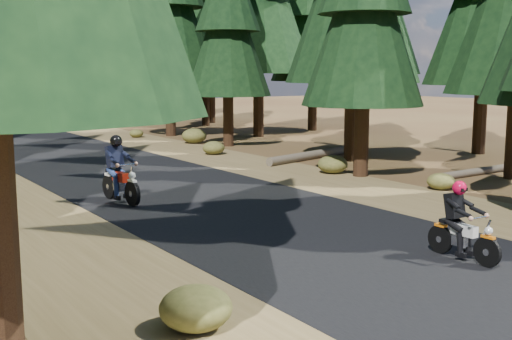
{
  "coord_description": "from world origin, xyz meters",
  "views": [
    {
      "loc": [
        -8.08,
        -10.47,
        3.32
      ],
      "look_at": [
        0.0,
        1.5,
        1.1
      ],
      "focal_mm": 45.0,
      "sensor_mm": 36.0,
      "label": 1
    }
  ],
  "objects_px": {
    "log_far": "(479,171)",
    "rider_follow": "(120,180)",
    "log_near": "(310,155)",
    "rider_lead": "(463,234)"
  },
  "relations": [
    {
      "from": "log_near",
      "to": "log_far",
      "type": "bearing_deg",
      "value": -84.62
    },
    {
      "from": "log_near",
      "to": "rider_follow",
      "type": "relative_size",
      "value": 2.5
    },
    {
      "from": "log_near",
      "to": "log_far",
      "type": "distance_m",
      "value": 6.37
    },
    {
      "from": "log_near",
      "to": "rider_lead",
      "type": "distance_m",
      "value": 13.33
    },
    {
      "from": "log_far",
      "to": "rider_follow",
      "type": "xyz_separation_m",
      "value": [
        -11.38,
        2.29,
        0.46
      ]
    },
    {
      "from": "rider_lead",
      "to": "rider_follow",
      "type": "height_order",
      "value": "rider_follow"
    },
    {
      "from": "log_far",
      "to": "rider_follow",
      "type": "relative_size",
      "value": 1.92
    },
    {
      "from": "log_far",
      "to": "rider_follow",
      "type": "distance_m",
      "value": 11.62
    },
    {
      "from": "log_far",
      "to": "rider_lead",
      "type": "distance_m",
      "value": 10.18
    },
    {
      "from": "rider_lead",
      "to": "rider_follow",
      "type": "distance_m",
      "value": 8.75
    }
  ]
}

